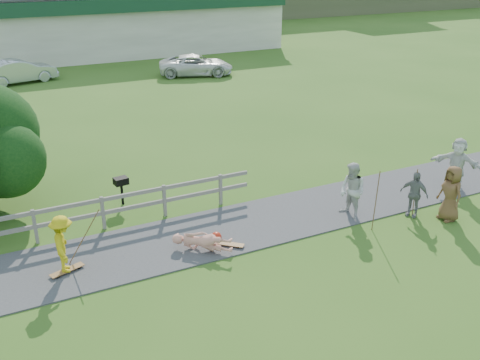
% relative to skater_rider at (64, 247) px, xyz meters
% --- Properties ---
extents(ground, '(260.00, 260.00, 0.00)m').
position_rel_skater_rider_xyz_m(ground, '(3.49, -1.23, -0.81)').
color(ground, '#335D1A').
rests_on(ground, ground).
extents(path, '(34.00, 3.00, 0.04)m').
position_rel_skater_rider_xyz_m(path, '(3.49, 0.27, -0.79)').
color(path, '#363638').
rests_on(path, ground).
extents(fence, '(15.05, 0.10, 1.10)m').
position_rel_skater_rider_xyz_m(fence, '(-1.13, 2.07, -0.09)').
color(fence, '#6A655D').
rests_on(fence, ground).
extents(strip_mall, '(32.50, 10.75, 5.10)m').
position_rel_skater_rider_xyz_m(strip_mall, '(7.49, 33.71, 1.77)').
color(strip_mall, '#B8B3A2').
rests_on(strip_mall, ground).
extents(skater_rider, '(0.74, 1.12, 1.61)m').
position_rel_skater_rider_xyz_m(skater_rider, '(0.00, 0.00, 0.00)').
color(skater_rider, gold).
rests_on(skater_rider, ground).
extents(skater_fallen, '(1.48, 1.61, 0.64)m').
position_rel_skater_rider_xyz_m(skater_fallen, '(3.71, -0.56, -0.49)').
color(skater_fallen, tan).
rests_on(skater_fallen, ground).
extents(spectator_a, '(0.83, 1.00, 1.87)m').
position_rel_skater_rider_xyz_m(spectator_a, '(8.90, -0.68, 0.13)').
color(spectator_a, '#BCBCB8').
rests_on(spectator_a, ground).
extents(spectator_b, '(0.76, 0.99, 1.56)m').
position_rel_skater_rider_xyz_m(spectator_b, '(10.77, -1.48, -0.03)').
color(spectator_b, slate).
rests_on(spectator_b, ground).
extents(spectator_c, '(0.64, 0.93, 1.84)m').
position_rel_skater_rider_xyz_m(spectator_c, '(11.62, -2.20, 0.11)').
color(spectator_c, brown).
rests_on(spectator_c, ground).
extents(spectator_d, '(1.43, 1.81, 1.93)m').
position_rel_skater_rider_xyz_m(spectator_d, '(13.69, -0.48, 0.16)').
color(spectator_d, silver).
rests_on(spectator_d, ground).
extents(car_silver, '(4.93, 2.73, 1.54)m').
position_rel_skater_rider_xyz_m(car_silver, '(1.22, 24.53, -0.04)').
color(car_silver, silver).
rests_on(car_silver, ground).
extents(car_white, '(5.56, 3.89, 1.41)m').
position_rel_skater_rider_xyz_m(car_white, '(12.47, 21.62, -0.10)').
color(car_white, silver).
rests_on(car_white, ground).
extents(bbq, '(0.50, 0.41, 0.99)m').
position_rel_skater_rider_xyz_m(bbq, '(2.47, 3.56, -0.31)').
color(bbq, black).
rests_on(bbq, ground).
extents(longboard_rider, '(0.97, 0.53, 0.10)m').
position_rel_skater_rider_xyz_m(longboard_rider, '(0.00, 0.00, -0.76)').
color(longboard_rider, brown).
rests_on(longboard_rider, ground).
extents(longboard_fallen, '(0.83, 0.77, 0.10)m').
position_rel_skater_rider_xyz_m(longboard_fallen, '(4.51, -0.66, -0.76)').
color(longboard_fallen, brown).
rests_on(longboard_fallen, ground).
extents(helmet, '(0.32, 0.32, 0.32)m').
position_rel_skater_rider_xyz_m(helmet, '(4.31, -0.21, -0.65)').
color(helmet, '#B52612').
rests_on(helmet, ground).
extents(pole_rider, '(0.03, 0.03, 1.81)m').
position_rel_skater_rider_xyz_m(pole_rider, '(0.60, 0.40, 0.10)').
color(pole_rider, brown).
rests_on(pole_rider, ground).
extents(pole_spec_left, '(0.03, 0.03, 1.97)m').
position_rel_skater_rider_xyz_m(pole_spec_left, '(9.00, -1.70, 0.18)').
color(pole_spec_left, brown).
rests_on(pole_spec_left, ground).
extents(pole_spec_right, '(0.03, 0.03, 1.67)m').
position_rel_skater_rider_xyz_m(pole_spec_right, '(10.76, -1.53, 0.03)').
color(pole_spec_right, brown).
rests_on(pole_spec_right, ground).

